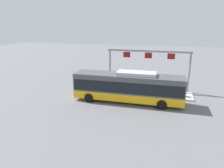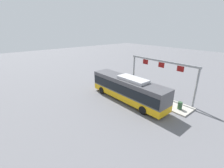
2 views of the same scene
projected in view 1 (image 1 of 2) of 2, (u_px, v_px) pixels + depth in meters
ground_plane at (128, 101)px, 22.65m from camera, size 120.00×120.00×0.00m
platform_curb at (150, 93)px, 25.08m from camera, size 10.00×2.80×0.16m
bus_main at (128, 86)px, 22.12m from camera, size 11.91×2.76×3.46m
person_boarding at (114, 83)px, 25.88m from camera, size 0.34×0.52×1.67m
person_waiting_near at (100, 82)px, 27.11m from camera, size 0.43×0.58×1.67m
person_waiting_mid at (124, 84)px, 25.41m from camera, size 0.47×0.59×1.67m
person_waiting_far at (107, 84)px, 26.25m from camera, size 0.38×0.55×1.67m
platform_sign_gantry at (148, 61)px, 25.75m from camera, size 10.50×0.24×5.20m
trash_bin at (183, 93)px, 23.72m from camera, size 0.52×0.52×0.90m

